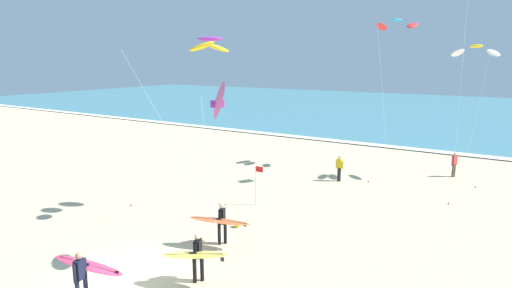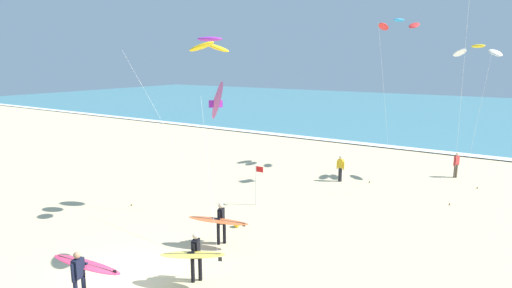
{
  "view_description": "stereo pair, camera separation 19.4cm",
  "coord_description": "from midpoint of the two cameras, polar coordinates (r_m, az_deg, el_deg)",
  "views": [
    {
      "loc": [
        10.26,
        -8.6,
        7.22
      ],
      "look_at": [
        -0.06,
        7.72,
        3.37
      ],
      "focal_mm": 29.42,
      "sensor_mm": 36.0,
      "label": 1
    },
    {
      "loc": [
        10.42,
        -8.5,
        7.22
      ],
      "look_at": [
        -0.06,
        7.72,
        3.37
      ],
      "focal_mm": 29.42,
      "sensor_mm": 36.0,
      "label": 2
    }
  ],
  "objects": [
    {
      "name": "ground_plane",
      "position": [
        15.24,
        -16.67,
        -17.52
      ],
      "size": [
        160.0,
        160.0,
        0.0
      ],
      "primitive_type": "plane",
      "color": "beige"
    },
    {
      "name": "ocean_water",
      "position": [
        66.27,
        23.2,
        4.15
      ],
      "size": [
        160.0,
        60.0,
        0.08
      ],
      "primitive_type": "cube",
      "color": "teal",
      "rests_on": "ground"
    },
    {
      "name": "shoreline_foam",
      "position": [
        37.53,
        15.71,
        -0.11
      ],
      "size": [
        160.0,
        1.18,
        0.01
      ],
      "primitive_type": "cube",
      "color": "white",
      "rests_on": "ocean_water"
    },
    {
      "name": "surfer_lead",
      "position": [
        14.2,
        -8.53,
        -14.64
      ],
      "size": [
        2.23,
        1.32,
        1.71
      ],
      "color": "black",
      "rests_on": "ground"
    },
    {
      "name": "surfer_trailing",
      "position": [
        16.77,
        -5.17,
        -10.36
      ],
      "size": [
        2.48,
        1.31,
        1.71
      ],
      "color": "black",
      "rests_on": "ground"
    },
    {
      "name": "surfer_third",
      "position": [
        14.12,
        -22.66,
        -15.58
      ],
      "size": [
        2.47,
        1.17,
        1.71
      ],
      "color": "black",
      "rests_on": "ground"
    },
    {
      "name": "kite_delta_rose_mid",
      "position": [
        13.84,
        -5.69,
        5.93
      ],
      "size": [
        4.13,
        3.99,
        6.6
      ],
      "color": "pink",
      "rests_on": "ground"
    },
    {
      "name": "kite_arc_violet_far",
      "position": [
        19.07,
        -6.6,
        13.27
      ],
      "size": [
        5.2,
        2.76,
        8.25
      ],
      "color": "yellow",
      "rests_on": "ground"
    },
    {
      "name": "kite_arc_golden_high",
      "position": [
        28.0,
        27.51,
        11.17
      ],
      "size": [
        2.88,
        2.71,
        8.14
      ],
      "color": "white",
      "rests_on": "ground"
    },
    {
      "name": "kite_arc_cobalt_distant",
      "position": [
        29.8,
        18.41,
        15.17
      ],
      "size": [
        2.61,
        5.28,
        9.89
      ],
      "color": "red",
      "rests_on": "ground"
    },
    {
      "name": "bystander_yellow_top",
      "position": [
        25.93,
        11.05,
        -3.24
      ],
      "size": [
        0.5,
        0.22,
        1.59
      ],
      "color": "black",
      "rests_on": "ground"
    },
    {
      "name": "bystander_red_top",
      "position": [
        29.14,
        25.18,
        -2.52
      ],
      "size": [
        0.31,
        0.45,
        1.59
      ],
      "color": "#4C3D2D",
      "rests_on": "ground"
    },
    {
      "name": "lifeguard_flag",
      "position": [
        21.17,
        -0.17,
        -5.06
      ],
      "size": [
        0.45,
        0.05,
        2.1
      ],
      "color": "silver",
      "rests_on": "ground"
    },
    {
      "name": "beach_ball",
      "position": [
        18.81,
        -2.88,
        -10.84
      ],
      "size": [
        0.28,
        0.28,
        0.28
      ],
      "primitive_type": "sphere",
      "color": "yellow",
      "rests_on": "ground"
    }
  ]
}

